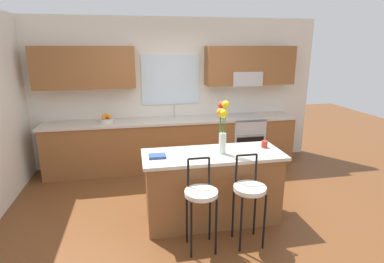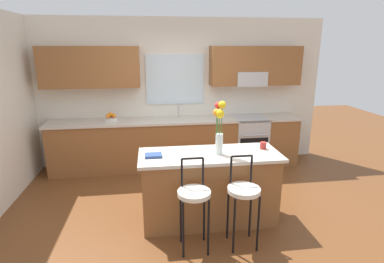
{
  "view_description": "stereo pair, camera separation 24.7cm",
  "coord_description": "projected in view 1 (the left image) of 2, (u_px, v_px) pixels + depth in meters",
  "views": [
    {
      "loc": [
        -0.7,
        -3.65,
        2.2
      ],
      "look_at": [
        0.12,
        0.55,
        1.0
      ],
      "focal_mm": 28.61,
      "sensor_mm": 36.0,
      "label": 1
    },
    {
      "loc": [
        -0.45,
        -3.69,
        2.2
      ],
      "look_at": [
        0.12,
        0.55,
        1.0
      ],
      "focal_mm": 28.61,
      "sensor_mm": 36.0,
      "label": 2
    }
  ],
  "objects": [
    {
      "name": "fruit_bowl_oranges",
      "position": [
        107.0,
        119.0,
        5.31
      ],
      "size": [
        0.24,
        0.24,
        0.16
      ],
      "color": "silver",
      "rests_on": "counter_run"
    },
    {
      "name": "cookbook",
      "position": [
        157.0,
        156.0,
        3.64
      ],
      "size": [
        0.2,
        0.15,
        0.03
      ],
      "primitive_type": "cube",
      "color": "navy",
      "rests_on": "kitchen_island"
    },
    {
      "name": "back_wall_assembly",
      "position": [
        172.0,
        85.0,
        5.65
      ],
      "size": [
        5.6,
        0.5,
        2.7
      ],
      "color": "silver",
      "rests_on": "ground"
    },
    {
      "name": "ground_plane",
      "position": [
        191.0,
        213.0,
        4.18
      ],
      "size": [
        14.0,
        14.0,
        0.0
      ],
      "primitive_type": "plane",
      "color": "brown"
    },
    {
      "name": "bar_stool_middle",
      "position": [
        249.0,
        192.0,
        3.39
      ],
      "size": [
        0.36,
        0.36,
        1.04
      ],
      "color": "black",
      "rests_on": "ground"
    },
    {
      "name": "oven_range",
      "position": [
        244.0,
        140.0,
        5.89
      ],
      "size": [
        0.6,
        0.64,
        0.92
      ],
      "color": "#B7BABC",
      "rests_on": "ground"
    },
    {
      "name": "flower_vase",
      "position": [
        223.0,
        123.0,
        3.67
      ],
      "size": [
        0.15,
        0.16,
        0.66
      ],
      "color": "silver",
      "rests_on": "kitchen_island"
    },
    {
      "name": "mug_ceramic",
      "position": [
        264.0,
        144.0,
        3.99
      ],
      "size": [
        0.08,
        0.08,
        0.09
      ],
      "primitive_type": "cylinder",
      "color": "#A52D28",
      "rests_on": "kitchen_island"
    },
    {
      "name": "bar_stool_near",
      "position": [
        201.0,
        197.0,
        3.29
      ],
      "size": [
        0.36,
        0.36,
        1.04
      ],
      "color": "black",
      "rests_on": "ground"
    },
    {
      "name": "sink_faucet",
      "position": [
        174.0,
        110.0,
        5.64
      ],
      "size": [
        0.02,
        0.13,
        0.23
      ],
      "color": "#B7BABC",
      "rests_on": "counter_run"
    },
    {
      "name": "counter_run",
      "position": [
        174.0,
        143.0,
        5.66
      ],
      "size": [
        4.56,
        0.64,
        0.92
      ],
      "color": "brown",
      "rests_on": "ground"
    },
    {
      "name": "kitchen_island",
      "position": [
        212.0,
        187.0,
        3.91
      ],
      "size": [
        1.75,
        0.69,
        0.92
      ],
      "color": "brown",
      "rests_on": "ground"
    }
  ]
}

